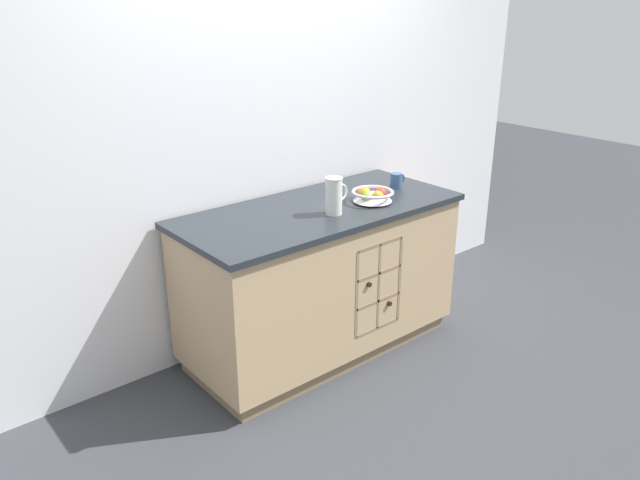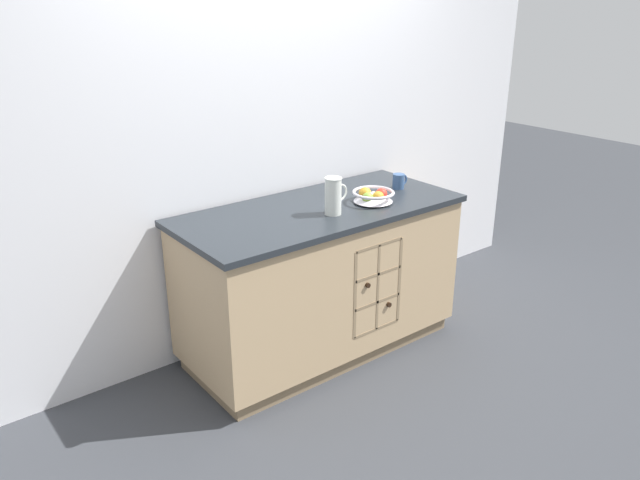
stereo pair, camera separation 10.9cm
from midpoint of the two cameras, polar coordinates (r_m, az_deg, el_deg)
The scene contains 6 objects.
ground_plane at distance 3.92m, azimuth -0.81°, elevation -9.70°, with size 14.00×14.00×0.00m, color #383A3F.
back_wall at distance 3.76m, azimuth -5.01°, elevation 9.84°, with size 4.40×0.06×2.55m, color white.
kitchen_island at distance 3.70m, azimuth -0.81°, elevation -3.59°, with size 1.67×0.74×0.91m.
fruit_bowl at distance 3.62m, azimuth 3.96°, elevation 4.14°, with size 0.25×0.25×0.08m.
white_pitcher at distance 3.39m, azimuth 0.38°, elevation 4.13°, with size 0.15×0.10×0.21m.
ceramic_mug at distance 3.91m, azimuth 6.22°, elevation 5.43°, with size 0.11×0.07×0.09m.
Camera 1 is at (-2.15, -2.57, 2.04)m, focal length 35.00 mm.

